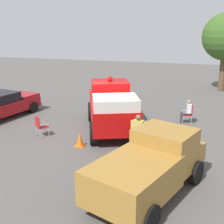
{
  "coord_description": "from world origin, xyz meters",
  "views": [
    {
      "loc": [
        -13.0,
        -4.17,
        5.09
      ],
      "look_at": [
        0.47,
        0.1,
        0.96
      ],
      "focal_mm": 47.31,
      "sensor_mm": 36.0,
      "label": 1
    }
  ],
  "objects_px": {
    "lawn_chair_spare": "(138,136)",
    "spectator_standing": "(138,131)",
    "parked_pickup": "(151,165)",
    "classic_hot_rod": "(4,104)",
    "spectator_seated": "(187,110)",
    "traffic_cone": "(80,140)",
    "lawn_chair_near_truck": "(189,112)",
    "lawn_chair_by_car": "(40,125)",
    "vintage_fire_truck": "(112,106)"
  },
  "relations": [
    {
      "from": "vintage_fire_truck",
      "to": "lawn_chair_near_truck",
      "type": "bearing_deg",
      "value": -59.53
    },
    {
      "from": "traffic_cone",
      "to": "lawn_chair_by_car",
      "type": "bearing_deg",
      "value": 76.51
    },
    {
      "from": "lawn_chair_by_car",
      "to": "parked_pickup",
      "type": "bearing_deg",
      "value": -119.88
    },
    {
      "from": "lawn_chair_spare",
      "to": "traffic_cone",
      "type": "bearing_deg",
      "value": 101.12
    },
    {
      "from": "vintage_fire_truck",
      "to": "lawn_chair_spare",
      "type": "xyz_separation_m",
      "value": [
        -2.13,
        -1.87,
        -0.61
      ]
    },
    {
      "from": "lawn_chair_spare",
      "to": "spectator_seated",
      "type": "distance_m",
      "value": 4.63
    },
    {
      "from": "vintage_fire_truck",
      "to": "traffic_cone",
      "type": "height_order",
      "value": "vintage_fire_truck"
    },
    {
      "from": "spectator_seated",
      "to": "traffic_cone",
      "type": "xyz_separation_m",
      "value": [
        -4.78,
        4.22,
        -0.39
      ]
    },
    {
      "from": "spectator_seated",
      "to": "parked_pickup",
      "type": "bearing_deg",
      "value": 175.67
    },
    {
      "from": "vintage_fire_truck",
      "to": "lawn_chair_spare",
      "type": "distance_m",
      "value": 2.89
    },
    {
      "from": "lawn_chair_spare",
      "to": "spectator_standing",
      "type": "height_order",
      "value": "spectator_standing"
    },
    {
      "from": "vintage_fire_truck",
      "to": "spectator_standing",
      "type": "height_order",
      "value": "vintage_fire_truck"
    },
    {
      "from": "classic_hot_rod",
      "to": "spectator_standing",
      "type": "bearing_deg",
      "value": -107.94
    },
    {
      "from": "vintage_fire_truck",
      "to": "spectator_seated",
      "type": "distance_m",
      "value": 4.23
    },
    {
      "from": "vintage_fire_truck",
      "to": "lawn_chair_near_truck",
      "type": "distance_m",
      "value": 4.37
    },
    {
      "from": "parked_pickup",
      "to": "spectator_seated",
      "type": "height_order",
      "value": "parked_pickup"
    },
    {
      "from": "classic_hot_rod",
      "to": "parked_pickup",
      "type": "distance_m",
      "value": 11.14
    },
    {
      "from": "spectator_seated",
      "to": "vintage_fire_truck",
      "type": "bearing_deg",
      "value": 121.02
    },
    {
      "from": "lawn_chair_by_car",
      "to": "lawn_chair_spare",
      "type": "bearing_deg",
      "value": -90.72
    },
    {
      "from": "lawn_chair_near_truck",
      "to": "spectator_standing",
      "type": "height_order",
      "value": "spectator_standing"
    },
    {
      "from": "lawn_chair_near_truck",
      "to": "spectator_seated",
      "type": "xyz_separation_m",
      "value": [
        -0.03,
        0.13,
        0.11
      ]
    },
    {
      "from": "lawn_chair_by_car",
      "to": "lawn_chair_near_truck",
      "type": "bearing_deg",
      "value": -57.35
    },
    {
      "from": "lawn_chair_spare",
      "to": "spectator_standing",
      "type": "distance_m",
      "value": 0.6
    },
    {
      "from": "parked_pickup",
      "to": "classic_hot_rod",
      "type": "bearing_deg",
      "value": 59.48
    },
    {
      "from": "lawn_chair_spare",
      "to": "classic_hot_rod",
      "type": "bearing_deg",
      "value": 74.75
    },
    {
      "from": "lawn_chair_spare",
      "to": "lawn_chair_near_truck",
      "type": "bearing_deg",
      "value": -23.28
    },
    {
      "from": "vintage_fire_truck",
      "to": "parked_pickup",
      "type": "bearing_deg",
      "value": -151.15
    },
    {
      "from": "vintage_fire_truck",
      "to": "lawn_chair_by_car",
      "type": "height_order",
      "value": "vintage_fire_truck"
    },
    {
      "from": "vintage_fire_truck",
      "to": "classic_hot_rod",
      "type": "distance_m",
      "value": 6.59
    },
    {
      "from": "lawn_chair_near_truck",
      "to": "lawn_chair_spare",
      "type": "distance_m",
      "value": 4.7
    },
    {
      "from": "lawn_chair_near_truck",
      "to": "lawn_chair_by_car",
      "type": "bearing_deg",
      "value": 122.65
    },
    {
      "from": "lawn_chair_by_car",
      "to": "spectator_seated",
      "type": "bearing_deg",
      "value": -57.03
    },
    {
      "from": "parked_pickup",
      "to": "lawn_chair_near_truck",
      "type": "xyz_separation_m",
      "value": [
        7.67,
        -0.71,
        -0.4
      ]
    },
    {
      "from": "vintage_fire_truck",
      "to": "traffic_cone",
      "type": "distance_m",
      "value": 2.83
    },
    {
      "from": "lawn_chair_near_truck",
      "to": "traffic_cone",
      "type": "bearing_deg",
      "value": 137.85
    },
    {
      "from": "spectator_seated",
      "to": "traffic_cone",
      "type": "bearing_deg",
      "value": 138.53
    },
    {
      "from": "parked_pickup",
      "to": "lawn_chair_spare",
      "type": "distance_m",
      "value": 3.57
    },
    {
      "from": "classic_hot_rod",
      "to": "parked_pickup",
      "type": "relative_size",
      "value": 0.9
    },
    {
      "from": "parked_pickup",
      "to": "lawn_chair_near_truck",
      "type": "height_order",
      "value": "parked_pickup"
    },
    {
      "from": "lawn_chair_by_car",
      "to": "traffic_cone",
      "type": "bearing_deg",
      "value": -103.49
    },
    {
      "from": "parked_pickup",
      "to": "spectator_standing",
      "type": "distance_m",
      "value": 3.08
    },
    {
      "from": "classic_hot_rod",
      "to": "spectator_seated",
      "type": "height_order",
      "value": "classic_hot_rod"
    },
    {
      "from": "classic_hot_rod",
      "to": "lawn_chair_spare",
      "type": "distance_m",
      "value": 8.75
    },
    {
      "from": "classic_hot_rod",
      "to": "spectator_standing",
      "type": "distance_m",
      "value": 8.97
    },
    {
      "from": "parked_pickup",
      "to": "lawn_chair_by_car",
      "type": "relative_size",
      "value": 5.02
    },
    {
      "from": "classic_hot_rod",
      "to": "lawn_chair_spare",
      "type": "bearing_deg",
      "value": -105.25
    },
    {
      "from": "classic_hot_rod",
      "to": "vintage_fire_truck",
      "type": "bearing_deg",
      "value": -91.53
    },
    {
      "from": "classic_hot_rod",
      "to": "lawn_chair_spare",
      "type": "xyz_separation_m",
      "value": [
        -2.3,
        -8.44,
        -0.16
      ]
    },
    {
      "from": "parked_pickup",
      "to": "spectator_seated",
      "type": "relative_size",
      "value": 3.97
    },
    {
      "from": "traffic_cone",
      "to": "classic_hot_rod",
      "type": "bearing_deg",
      "value": 64.86
    }
  ]
}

